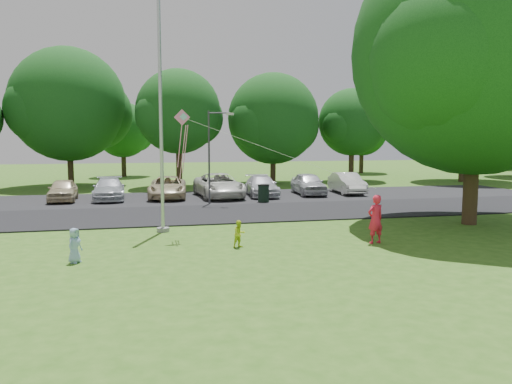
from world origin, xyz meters
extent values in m
plane|color=#336119|center=(0.00, 0.00, 0.00)|extent=(120.00, 120.00, 0.00)
cube|color=black|center=(0.00, 9.00, 0.03)|extent=(60.00, 6.00, 0.06)
cube|color=black|center=(0.00, 15.50, 0.03)|extent=(42.00, 7.00, 0.06)
cylinder|color=#B7BABF|center=(-3.50, 5.00, 5.00)|extent=(0.14, 0.14, 10.00)
cylinder|color=gray|center=(-3.50, 5.00, 0.08)|extent=(0.50, 0.50, 0.16)
cylinder|color=#3F3F44|center=(-0.68, 12.46, 2.58)|extent=(0.10, 0.10, 5.16)
cylinder|color=#3F3F44|center=(-0.13, 12.22, 5.03)|extent=(1.13, 0.55, 0.07)
cube|color=silver|center=(0.43, 11.98, 4.97)|extent=(0.43, 0.33, 0.12)
cylinder|color=black|center=(2.43, 12.58, 0.50)|extent=(0.62, 0.62, 1.00)
cylinder|color=black|center=(2.43, 12.58, 1.03)|extent=(0.66, 0.66, 0.06)
cylinder|color=#332316|center=(9.42, 3.84, 1.84)|extent=(0.62, 0.62, 3.67)
sphere|color=#113E14|center=(9.42, 3.84, 7.29)|extent=(10.33, 10.33, 10.33)
sphere|color=#113E14|center=(11.74, 4.88, 6.51)|extent=(6.72, 6.72, 6.72)
sphere|color=#113E14|center=(7.35, 2.55, 6.77)|extent=(6.20, 6.20, 6.20)
sphere|color=#113E14|center=(7.12, 2.84, 6.27)|extent=(5.37, 5.37, 5.37)
cylinder|color=#332316|center=(-9.60, 25.24, 1.60)|extent=(0.44, 0.44, 3.19)
sphere|color=#113E14|center=(-9.60, 25.24, 6.17)|extent=(8.50, 8.50, 8.50)
sphere|color=#113E14|center=(-7.68, 26.09, 5.53)|extent=(5.53, 5.53, 5.53)
sphere|color=#113E14|center=(-11.30, 24.17, 5.74)|extent=(5.10, 5.10, 5.10)
cylinder|color=#332316|center=(-1.58, 22.90, 1.71)|extent=(0.44, 0.44, 3.43)
sphere|color=#113E14|center=(-1.58, 22.90, 5.62)|extent=(6.27, 6.27, 6.27)
sphere|color=#113E14|center=(-0.17, 23.53, 5.15)|extent=(4.07, 4.07, 4.07)
sphere|color=#113E14|center=(-2.84, 22.12, 5.31)|extent=(3.76, 3.76, 3.76)
cylinder|color=#332316|center=(6.03, 24.17, 1.33)|extent=(0.44, 0.44, 2.66)
sphere|color=#113E14|center=(6.03, 24.17, 5.20)|extent=(7.27, 7.27, 7.27)
sphere|color=#113E14|center=(7.66, 24.89, 4.66)|extent=(4.72, 4.72, 4.72)
sphere|color=#113E14|center=(4.57, 23.26, 4.84)|extent=(4.36, 4.36, 4.36)
cylinder|color=#332316|center=(13.12, 24.89, 1.51)|extent=(0.44, 0.44, 3.02)
sphere|color=#113E14|center=(13.12, 24.89, 5.00)|extent=(5.67, 5.67, 5.67)
sphere|color=#113E14|center=(14.39, 25.46, 4.58)|extent=(3.68, 3.68, 3.68)
sphere|color=#113E14|center=(11.98, 24.18, 4.72)|extent=(3.40, 3.40, 3.40)
cylinder|color=#332316|center=(21.92, 22.25, 1.71)|extent=(0.44, 0.44, 3.42)
sphere|color=#113E14|center=(21.92, 22.25, 6.49)|extent=(8.77, 8.77, 8.77)
sphere|color=#113E14|center=(23.89, 23.13, 5.84)|extent=(5.70, 5.70, 5.70)
sphere|color=#113E14|center=(20.17, 21.15, 6.06)|extent=(5.26, 5.26, 5.26)
cylinder|color=#332316|center=(-6.00, 34.00, 1.30)|extent=(0.44, 0.44, 2.60)
sphere|color=#113E14|center=(-6.00, 34.00, 4.42)|extent=(5.20, 5.20, 5.20)
sphere|color=#113E14|center=(-4.83, 34.52, 4.03)|extent=(3.38, 3.38, 3.38)
sphere|color=#113E14|center=(-7.04, 33.35, 4.16)|extent=(3.12, 3.12, 3.12)
cylinder|color=#332316|center=(18.00, 33.50, 1.30)|extent=(0.44, 0.44, 2.60)
sphere|color=#113E14|center=(18.00, 33.50, 4.42)|extent=(5.20, 5.20, 5.20)
sphere|color=#113E14|center=(19.17, 34.02, 4.03)|extent=(3.38, 3.38, 3.38)
sphere|color=#113E14|center=(16.96, 32.85, 4.16)|extent=(3.12, 3.12, 3.12)
imported|color=#C6B793|center=(-8.77, 15.57, 0.69)|extent=(1.66, 3.78, 1.27)
imported|color=#B2B7BF|center=(-6.22, 15.60, 0.69)|extent=(1.94, 4.44, 1.27)
imported|color=#C6B793|center=(-2.80, 15.67, 0.71)|extent=(2.57, 4.88, 1.31)
imported|color=silver|center=(0.29, 15.37, 0.79)|extent=(2.83, 5.43, 1.46)
imported|color=silver|center=(2.99, 15.39, 0.69)|extent=(2.04, 4.43, 1.26)
imported|color=silver|center=(6.13, 15.58, 0.76)|extent=(1.91, 4.19, 1.40)
imported|color=silver|center=(8.80, 15.61, 0.73)|extent=(1.68, 4.16, 1.34)
imported|color=red|center=(3.69, 1.13, 0.86)|extent=(0.70, 0.54, 1.72)
imported|color=#CAE223|center=(-1.09, 1.54, 0.46)|extent=(0.55, 0.50, 0.93)
imported|color=#8FB3DC|center=(-6.25, 0.56, 0.53)|extent=(0.56, 0.61, 1.05)
cube|color=pink|center=(-2.79, 3.60, 4.44)|extent=(0.59, 0.06, 0.59)
cube|color=#8CC6E5|center=(-2.74, 3.57, 4.46)|extent=(0.28, 0.04, 0.28)
cylinder|color=white|center=(0.45, 2.36, 3.19)|extent=(6.50, 2.48, 2.50)
cylinder|color=pink|center=(-2.89, 3.60, 3.40)|extent=(0.19, 0.25, 1.56)
cylinder|color=pink|center=(-2.69, 3.65, 3.27)|extent=(0.22, 0.41, 1.79)
cylinder|color=pink|center=(-2.79, 3.52, 3.15)|extent=(0.24, 0.60, 1.99)
camera|label=1|loc=(-4.21, -14.78, 3.71)|focal=35.00mm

